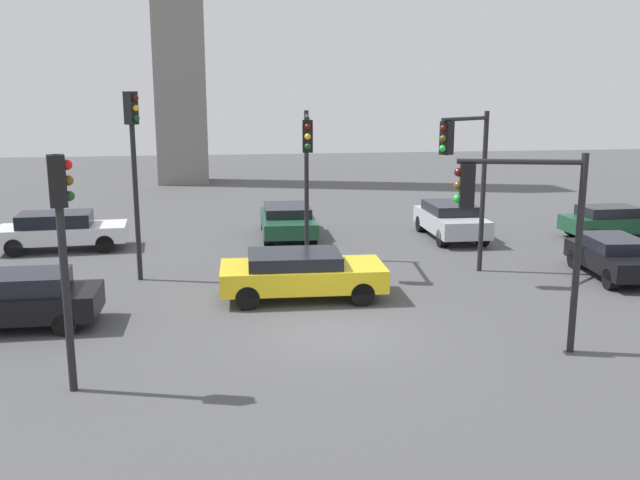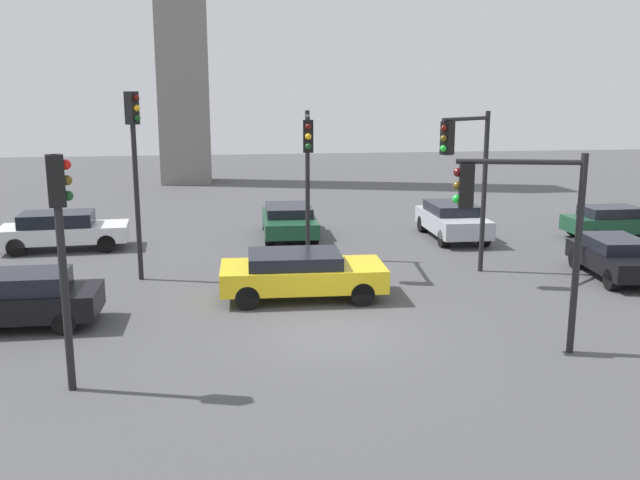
{
  "view_description": "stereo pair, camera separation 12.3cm",
  "coord_description": "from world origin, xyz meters",
  "px_view_note": "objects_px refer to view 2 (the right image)",
  "views": [
    {
      "loc": [
        -2.9,
        -16.23,
        5.91
      ],
      "look_at": [
        -0.0,
        2.34,
        1.89
      ],
      "focal_mm": 38.73,
      "sensor_mm": 36.0,
      "label": 1
    },
    {
      "loc": [
        -2.78,
        -16.25,
        5.91
      ],
      "look_at": [
        -0.0,
        2.34,
        1.89
      ],
      "focal_mm": 38.73,
      "sensor_mm": 36.0,
      "label": 2
    }
  ],
  "objects_px": {
    "traffic_light_4": "(467,162)",
    "car_4": "(9,299)",
    "car_7": "(301,273)",
    "traffic_light_2": "(61,228)",
    "traffic_light_3": "(135,152)",
    "car_1": "(452,220)",
    "traffic_light_0": "(519,212)",
    "car_0": "(289,220)",
    "car_6": "(616,257)",
    "car_5": "(613,221)",
    "car_2": "(63,230)",
    "traffic_light_1": "(308,157)"
  },
  "relations": [
    {
      "from": "car_5",
      "to": "car_7",
      "type": "xyz_separation_m",
      "value": [
        -13.76,
        -6.49,
        0.04
      ]
    },
    {
      "from": "car_4",
      "to": "car_6",
      "type": "bearing_deg",
      "value": -172.78
    },
    {
      "from": "traffic_light_4",
      "to": "car_2",
      "type": "distance_m",
      "value": 15.36
    },
    {
      "from": "car_6",
      "to": "car_7",
      "type": "bearing_deg",
      "value": -79.9
    },
    {
      "from": "traffic_light_1",
      "to": "car_6",
      "type": "relative_size",
      "value": 1.28
    },
    {
      "from": "car_4",
      "to": "car_7",
      "type": "xyz_separation_m",
      "value": [
        7.68,
        1.46,
        0.0
      ]
    },
    {
      "from": "car_0",
      "to": "car_5",
      "type": "bearing_deg",
      "value": 81.68
    },
    {
      "from": "traffic_light_0",
      "to": "car_6",
      "type": "relative_size",
      "value": 1.11
    },
    {
      "from": "traffic_light_0",
      "to": "traffic_light_1",
      "type": "height_order",
      "value": "traffic_light_1"
    },
    {
      "from": "traffic_light_4",
      "to": "car_1",
      "type": "distance_m",
      "value": 6.9
    },
    {
      "from": "car_2",
      "to": "car_1",
      "type": "bearing_deg",
      "value": -3.89
    },
    {
      "from": "traffic_light_2",
      "to": "traffic_light_0",
      "type": "bearing_deg",
      "value": -10.0
    },
    {
      "from": "traffic_light_1",
      "to": "traffic_light_3",
      "type": "relative_size",
      "value": 0.89
    },
    {
      "from": "car_2",
      "to": "car_7",
      "type": "xyz_separation_m",
      "value": [
        8.26,
        -7.69,
        -0.02
      ]
    },
    {
      "from": "car_0",
      "to": "car_4",
      "type": "xyz_separation_m",
      "value": [
        -8.27,
        -10.39,
        0.05
      ]
    },
    {
      "from": "car_5",
      "to": "traffic_light_3",
      "type": "bearing_deg",
      "value": -169.32
    },
    {
      "from": "car_4",
      "to": "car_5",
      "type": "xyz_separation_m",
      "value": [
        21.44,
        7.95,
        -0.03
      ]
    },
    {
      "from": "traffic_light_4",
      "to": "car_4",
      "type": "relative_size",
      "value": 1.17
    },
    {
      "from": "car_6",
      "to": "car_0",
      "type": "bearing_deg",
      "value": -123.84
    },
    {
      "from": "car_1",
      "to": "car_2",
      "type": "xyz_separation_m",
      "value": [
        -15.46,
        0.17,
        -0.01
      ]
    },
    {
      "from": "traffic_light_2",
      "to": "car_1",
      "type": "bearing_deg",
      "value": 31.82
    },
    {
      "from": "traffic_light_0",
      "to": "traffic_light_3",
      "type": "distance_m",
      "value": 12.03
    },
    {
      "from": "car_2",
      "to": "traffic_light_1",
      "type": "bearing_deg",
      "value": -28.51
    },
    {
      "from": "traffic_light_1",
      "to": "car_4",
      "type": "distance_m",
      "value": 10.18
    },
    {
      "from": "traffic_light_2",
      "to": "car_4",
      "type": "height_order",
      "value": "traffic_light_2"
    },
    {
      "from": "car_2",
      "to": "car_5",
      "type": "bearing_deg",
      "value": -6.36
    },
    {
      "from": "car_7",
      "to": "traffic_light_0",
      "type": "bearing_deg",
      "value": -45.76
    },
    {
      "from": "car_4",
      "to": "car_1",
      "type": "bearing_deg",
      "value": -148.63
    },
    {
      "from": "car_1",
      "to": "car_4",
      "type": "xyz_separation_m",
      "value": [
        -14.89,
        -8.98,
        -0.03
      ]
    },
    {
      "from": "traffic_light_0",
      "to": "car_0",
      "type": "relative_size",
      "value": 0.97
    },
    {
      "from": "car_1",
      "to": "traffic_light_2",
      "type": "bearing_deg",
      "value": -42.32
    },
    {
      "from": "traffic_light_3",
      "to": "car_1",
      "type": "relative_size",
      "value": 1.31
    },
    {
      "from": "traffic_light_3",
      "to": "traffic_light_4",
      "type": "xyz_separation_m",
      "value": [
        10.34,
        -1.27,
        -0.33
      ]
    },
    {
      "from": "traffic_light_0",
      "to": "traffic_light_4",
      "type": "height_order",
      "value": "traffic_light_4"
    },
    {
      "from": "traffic_light_3",
      "to": "car_7",
      "type": "xyz_separation_m",
      "value": [
        4.85,
        -2.8,
        -3.34
      ]
    },
    {
      "from": "traffic_light_2",
      "to": "car_6",
      "type": "xyz_separation_m",
      "value": [
        15.74,
        6.4,
        -2.63
      ]
    },
    {
      "from": "traffic_light_2",
      "to": "car_7",
      "type": "relative_size",
      "value": 0.99
    },
    {
      "from": "traffic_light_0",
      "to": "traffic_light_3",
      "type": "relative_size",
      "value": 0.78
    },
    {
      "from": "traffic_light_1",
      "to": "traffic_light_0",
      "type": "bearing_deg",
      "value": 30.76
    },
    {
      "from": "car_4",
      "to": "car_6",
      "type": "relative_size",
      "value": 1.11
    },
    {
      "from": "car_0",
      "to": "traffic_light_0",
      "type": "bearing_deg",
      "value": 17.49
    },
    {
      "from": "traffic_light_3",
      "to": "car_2",
      "type": "bearing_deg",
      "value": 161.72
    },
    {
      "from": "traffic_light_4",
      "to": "car_5",
      "type": "relative_size",
      "value": 1.34
    },
    {
      "from": "car_7",
      "to": "traffic_light_2",
      "type": "bearing_deg",
      "value": -130.9
    },
    {
      "from": "traffic_light_0",
      "to": "traffic_light_2",
      "type": "height_order",
      "value": "traffic_light_2"
    },
    {
      "from": "car_1",
      "to": "car_7",
      "type": "distance_m",
      "value": 10.41
    },
    {
      "from": "traffic_light_2",
      "to": "car_4",
      "type": "relative_size",
      "value": 1.04
    },
    {
      "from": "car_5",
      "to": "car_6",
      "type": "relative_size",
      "value": 0.96
    },
    {
      "from": "traffic_light_2",
      "to": "traffic_light_3",
      "type": "xyz_separation_m",
      "value": [
        0.51,
        8.47,
        0.76
      ]
    },
    {
      "from": "car_2",
      "to": "car_5",
      "type": "height_order",
      "value": "car_2"
    }
  ]
}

